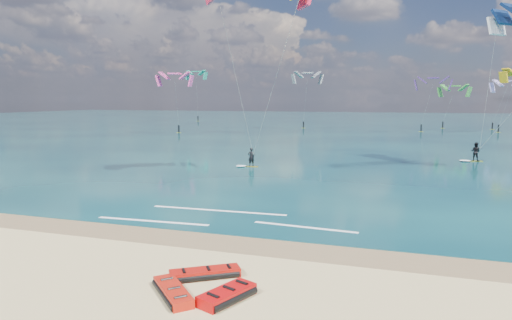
{
  "coord_description": "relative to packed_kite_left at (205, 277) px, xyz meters",
  "views": [
    {
      "loc": [
        10.19,
        -14.95,
        6.24
      ],
      "look_at": [
        2.81,
        8.0,
        3.0
      ],
      "focal_mm": 32.0,
      "sensor_mm": 36.0,
      "label": 1
    }
  ],
  "objects": [
    {
      "name": "ground",
      "position": [
        -3.78,
        40.89,
        0.0
      ],
      "size": [
        320.0,
        320.0,
        0.0
      ],
      "primitive_type": "plane",
      "color": "tan",
      "rests_on": "ground"
    },
    {
      "name": "wet_sand_strip",
      "position": [
        -3.78,
        3.89,
        0.0
      ],
      "size": [
        320.0,
        2.4,
        0.01
      ],
      "primitive_type": "cube",
      "color": "brown",
      "rests_on": "ground"
    },
    {
      "name": "sea",
      "position": [
        -3.78,
        104.89,
        0.02
      ],
      "size": [
        320.0,
        200.0,
        0.04
      ],
      "primitive_type": "cube",
      "color": "#092836",
      "rests_on": "ground"
    },
    {
      "name": "packed_kite_left",
      "position": [
        0.0,
        0.0,
        0.0
      ],
      "size": [
        2.75,
        2.28,
        0.36
      ],
      "primitive_type": null,
      "rotation": [
        0.0,
        0.0,
        0.59
      ],
      "color": "#BD120A",
      "rests_on": "ground"
    },
    {
      "name": "packed_kite_mid",
      "position": [
        -0.34,
        -1.73,
        0.0
      ],
      "size": [
        2.47,
        2.5,
        0.36
      ],
      "primitive_type": null,
      "rotation": [
        0.0,
        0.0,
        -0.8
      ],
      "color": "red",
      "rests_on": "ground"
    },
    {
      "name": "packed_kite_right",
      "position": [
        1.41,
        -1.48,
        0.0
      ],
      "size": [
        1.88,
        2.44,
        0.41
      ],
      "primitive_type": null,
      "rotation": [
        0.0,
        0.0,
        1.17
      ],
      "color": "#C10809",
      "rests_on": "ground"
    },
    {
      "name": "kitesurfer_main",
      "position": [
        -5.23,
        21.76,
        8.6
      ],
      "size": [
        9.61,
        10.17,
        16.85
      ],
      "rotation": [
        0.0,
        0.0,
        -0.02
      ],
      "color": "gold",
      "rests_on": "sea"
    },
    {
      "name": "kitesurfer_far",
      "position": [
        15.57,
        33.02,
        8.58
      ],
      "size": [
        11.26,
        9.1,
        16.52
      ],
      "rotation": [
        0.0,
        0.0,
        0.3
      ],
      "color": "#B9CA1E",
      "rests_on": "sea"
    },
    {
      "name": "shoreline_foam",
      "position": [
        -2.54,
        7.51,
        0.04
      ],
      "size": [
        13.31,
        3.65,
        0.01
      ],
      "color": "white",
      "rests_on": "ground"
    },
    {
      "name": "distant_kites",
      "position": [
        -4.37,
        80.32,
        5.46
      ],
      "size": [
        78.59,
        44.52,
        13.53
      ],
      "color": "#432666",
      "rests_on": "ground"
    }
  ]
}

